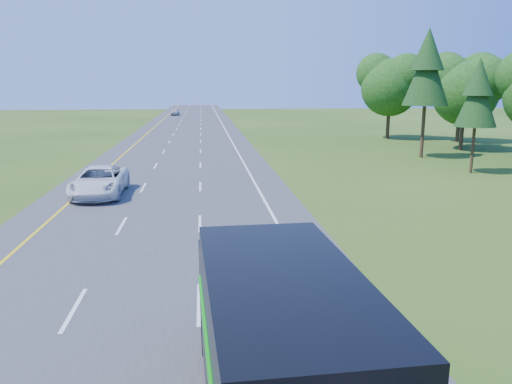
% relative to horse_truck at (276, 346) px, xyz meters
% --- Properties ---
extents(road, '(15.00, 260.00, 0.04)m').
position_rel_horse_truck_xyz_m(road, '(-3.25, 36.05, -1.90)').
color(road, '#38383A').
rests_on(road, ground).
extents(lane_markings, '(11.15, 260.00, 0.01)m').
position_rel_horse_truck_xyz_m(lane_markings, '(-3.25, 36.05, -1.87)').
color(lane_markings, yellow).
rests_on(lane_markings, road).
extents(horse_truck, '(2.79, 8.03, 3.51)m').
position_rel_horse_truck_xyz_m(horse_truck, '(0.00, 0.00, 0.00)').
color(horse_truck, black).
rests_on(horse_truck, road).
extents(white_suv, '(2.86, 6.15, 1.71)m').
position_rel_horse_truck_xyz_m(white_suv, '(-7.38, 22.04, -1.03)').
color(white_suv, silver).
rests_on(white_suv, road).
extents(far_car, '(1.95, 4.41, 1.48)m').
position_rel_horse_truck_xyz_m(far_car, '(-7.14, 105.21, -1.14)').
color(far_car, '#ACACB3').
rests_on(far_car, road).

